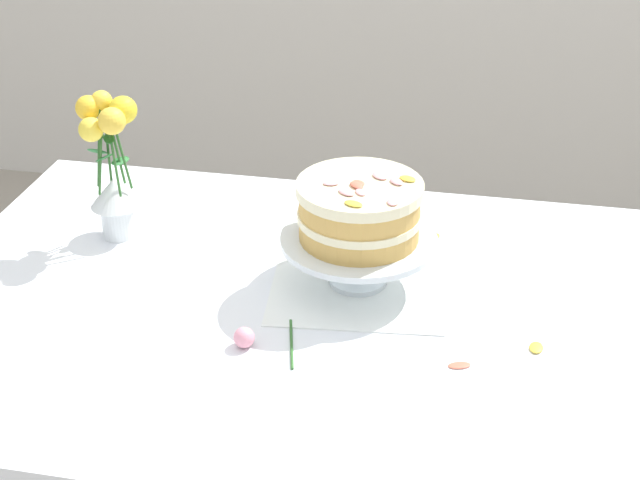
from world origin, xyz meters
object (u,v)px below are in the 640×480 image
object	(u,v)px
dining_table	(293,352)
cake_stand	(359,245)
fallen_rose	(247,338)
flower_vase	(112,164)
layer_cake	(359,210)

from	to	relation	value
dining_table	cake_stand	xyz separation A→B (m)	(0.10, 0.11, 0.18)
dining_table	fallen_rose	distance (m)	0.17
cake_stand	flower_vase	world-z (taller)	flower_vase
fallen_rose	flower_vase	bearing A→B (deg)	138.14
dining_table	fallen_rose	bearing A→B (deg)	-112.58
flower_vase	fallen_rose	bearing A→B (deg)	-41.86
dining_table	cake_stand	distance (m)	0.23
layer_cake	cake_stand	bearing A→B (deg)	142.21
dining_table	cake_stand	bearing A→B (deg)	48.51
dining_table	layer_cake	xyz separation A→B (m)	(0.10, 0.11, 0.25)
flower_vase	fallen_rose	world-z (taller)	flower_vase
cake_stand	fallen_rose	xyz separation A→B (m)	(-0.15, -0.23, -0.07)
cake_stand	flower_vase	distance (m)	0.52
dining_table	layer_cake	world-z (taller)	layer_cake
cake_stand	layer_cake	distance (m)	0.07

